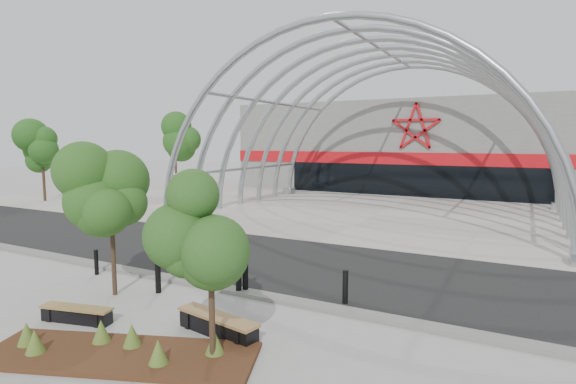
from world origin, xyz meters
TOP-DOWN VIEW (x-y plane):
  - ground at (0.00, 0.00)m, footprint 140.00×140.00m
  - road at (0.00, 3.50)m, footprint 140.00×7.00m
  - forecourt at (0.00, 15.50)m, footprint 60.00×17.00m
  - kerb at (0.00, -0.25)m, footprint 60.00×0.50m
  - arena_building at (0.00, 33.45)m, footprint 34.00×15.24m
  - vault_canopy at (0.00, 15.50)m, footprint 20.80×15.80m
  - planting_bed at (0.56, -4.76)m, footprint 6.01×3.69m
  - street_tree_0 at (-2.60, -2.07)m, footprint 1.84×1.84m
  - street_tree_1 at (2.46, -3.96)m, footprint 1.59×1.59m
  - bench_0 at (-1.81, -3.95)m, footprint 1.94×0.85m
  - bench_1 at (1.79, -2.90)m, footprint 2.36×0.90m
  - bollard_0 at (-4.78, -0.94)m, footprint 0.14×0.14m
  - bollard_1 at (-1.59, -1.34)m, footprint 0.17×0.17m
  - bollard_2 at (0.75, -0.13)m, footprint 0.17×0.17m
  - bollard_3 at (0.62, -0.30)m, footprint 0.17×0.17m
  - bollard_4 at (3.72, 0.42)m, footprint 0.16×0.16m
  - bg_tree_0 at (-20.00, 20.00)m, footprint 3.00×3.00m
  - bg_tree_2 at (-24.00, 10.00)m, footprint 2.55×2.55m

SIDE VIEW (x-z plane):
  - ground at x=0.00m, z-range 0.00..0.00m
  - road at x=0.00m, z-range 0.00..0.02m
  - vault_canopy at x=0.00m, z-range -10.16..10.20m
  - forecourt at x=0.00m, z-range 0.00..0.04m
  - kerb at x=0.00m, z-range 0.00..0.12m
  - planting_bed at x=0.56m, z-range -0.16..0.45m
  - bench_0 at x=-1.81m, z-range -0.01..0.39m
  - bench_1 at x=1.79m, z-range -0.01..0.48m
  - bollard_0 at x=-4.78m, z-range 0.00..0.86m
  - bollard_4 at x=3.72m, z-range 0.00..0.98m
  - bollard_1 at x=-1.59m, z-range 0.00..1.05m
  - bollard_2 at x=0.75m, z-range 0.00..1.07m
  - bollard_3 at x=0.62m, z-range 0.00..1.08m
  - street_tree_1 at x=2.46m, z-range 0.82..4.59m
  - street_tree_0 at x=-2.60m, z-range 0.92..5.12m
  - bg_tree_2 at x=-24.00m, z-range 1.17..6.55m
  - arena_building at x=0.00m, z-range -0.01..7.99m
  - bg_tree_0 at x=-20.00m, z-range 1.41..7.86m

